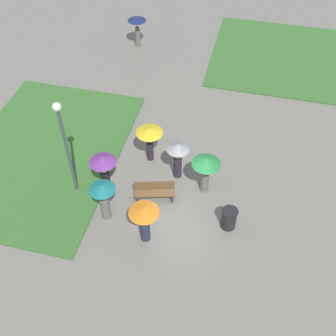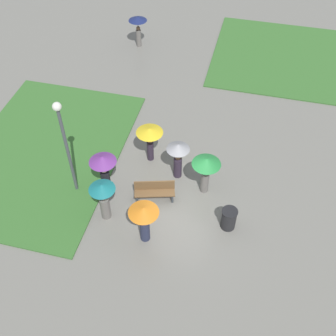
# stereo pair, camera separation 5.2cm
# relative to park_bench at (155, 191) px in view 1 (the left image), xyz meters

# --- Properties ---
(ground_plane) EXTENTS (90.00, 90.00, 0.00)m
(ground_plane) POSITION_rel_park_bench_xyz_m (0.93, -0.00, -0.46)
(ground_plane) COLOR slate
(lawn_patch_near) EXTENTS (6.51, 9.43, 0.06)m
(lawn_patch_near) POSITION_rel_park_bench_xyz_m (-5.37, 1.32, -0.43)
(lawn_patch_near) COLOR #386B2D
(lawn_patch_near) RESTS_ON ground_plane
(lawn_patch_far) EXTENTS (6.92, 7.50, 0.06)m
(lawn_patch_far) POSITION_rel_park_bench_xyz_m (3.98, 11.51, -0.43)
(lawn_patch_far) COLOR #386B2D
(lawn_patch_far) RESTS_ON ground_plane
(park_bench) EXTENTS (1.63, 0.84, 0.90)m
(park_bench) POSITION_rel_park_bench_xyz_m (0.00, 0.00, 0.00)
(park_bench) COLOR brown
(park_bench) RESTS_ON ground_plane
(lamp_post) EXTENTS (0.32, 0.32, 4.43)m
(lamp_post) POSITION_rel_park_bench_xyz_m (-3.19, -0.30, 2.38)
(lamp_post) COLOR #474C51
(lamp_post) RESTS_ON ground_plane
(trash_bin) EXTENTS (0.60, 0.60, 0.92)m
(trash_bin) POSITION_rel_park_bench_xyz_m (3.01, -0.64, -0.00)
(trash_bin) COLOR #232326
(trash_bin) RESTS_ON ground_plane
(crowd_person_grey) EXTENTS (0.93, 0.93, 1.79)m
(crowd_person_grey) POSITION_rel_park_bench_xyz_m (0.60, 1.42, 0.79)
(crowd_person_grey) COLOR #2D2333
(crowd_person_grey) RESTS_ON ground_plane
(crowd_person_purple) EXTENTS (1.06, 1.06, 1.94)m
(crowd_person_purple) POSITION_rel_park_bench_xyz_m (-1.97, -0.06, 0.93)
(crowd_person_purple) COLOR black
(crowd_person_purple) RESTS_ON ground_plane
(crowd_person_orange) EXTENTS (1.08, 1.08, 1.80)m
(crowd_person_orange) POSITION_rel_park_bench_xyz_m (0.14, -1.89, 0.84)
(crowd_person_orange) COLOR #282D47
(crowd_person_orange) RESTS_ON ground_plane
(crowd_person_yellow) EXTENTS (1.12, 1.12, 1.73)m
(crowd_person_yellow) POSITION_rel_park_bench_xyz_m (-0.75, 2.10, 0.90)
(crowd_person_yellow) COLOR #2D2333
(crowd_person_yellow) RESTS_ON ground_plane
(crowd_person_green) EXTENTS (1.13, 1.13, 1.81)m
(crowd_person_green) POSITION_rel_park_bench_xyz_m (1.82, 0.89, 0.94)
(crowd_person_green) COLOR slate
(crowd_person_green) RESTS_ON ground_plane
(crowd_person_teal) EXTENTS (0.97, 0.97, 1.83)m
(crowd_person_teal) POSITION_rel_park_bench_xyz_m (-1.57, -1.27, 0.78)
(crowd_person_teal) COLOR slate
(crowd_person_teal) RESTS_ON ground_plane
(lone_walker_far_path) EXTENTS (1.03, 1.03, 1.79)m
(lone_walker_far_path) POSITION_rel_park_bench_xyz_m (-3.84, 10.80, 0.90)
(lone_walker_far_path) COLOR slate
(lone_walker_far_path) RESTS_ON ground_plane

